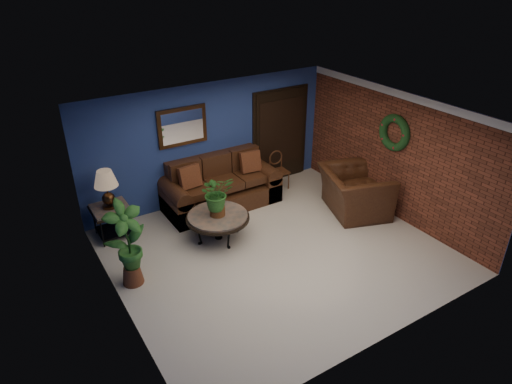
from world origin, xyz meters
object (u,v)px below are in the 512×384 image
end_table (111,214)px  sofa (219,189)px  coffee_table (218,218)px  side_chair (278,167)px  armchair (354,192)px  table_lamp (106,185)px

end_table → sofa: bearing=1.0°
sofa → coffee_table: 1.32m
side_chair → armchair: (0.69, -1.73, -0.03)m
coffee_table → side_chair: 2.44m
sofa → armchair: size_ratio=1.74×
end_table → table_lamp: bearing=135.0°
side_chair → armchair: 1.87m
table_lamp → side_chair: bearing=1.0°
table_lamp → side_chair: table_lamp is taller
table_lamp → armchair: 4.80m
end_table → armchair: 4.75m
coffee_table → armchair: armchair is taller
sofa → armchair: bearing=-38.1°
side_chair → armchair: bearing=-66.2°
side_chair → sofa: bearing=-177.0°
sofa → coffee_table: (-0.64, -1.15, 0.09)m
sofa → coffee_table: size_ratio=2.05×
end_table → armchair: size_ratio=0.49×
armchair → end_table: bearing=88.6°
coffee_table → end_table: bearing=145.7°
armchair → sofa: bearing=71.1°
end_table → side_chair: side_chair is taller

